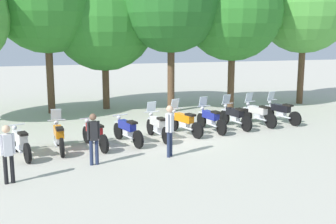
# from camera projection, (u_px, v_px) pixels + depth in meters

# --- Properties ---
(ground_plane) EXTENTS (80.00, 80.00, 0.00)m
(ground_plane) POSITION_uv_depth(u_px,v_px,m) (172.00, 137.00, 16.35)
(ground_plane) COLOR #BCB7A8
(motorcycle_0) EXTENTS (0.83, 2.13, 0.99)m
(motorcycle_0) POSITION_uv_depth(u_px,v_px,m) (20.00, 142.00, 13.61)
(motorcycle_0) COLOR black
(motorcycle_0) RESTS_ON ground_plane
(motorcycle_1) EXTENTS (0.62, 2.19, 1.37)m
(motorcycle_1) POSITION_uv_depth(u_px,v_px,m) (59.00, 136.00, 14.33)
(motorcycle_1) COLOR black
(motorcycle_1) RESTS_ON ground_plane
(motorcycle_2) EXTENTS (0.80, 2.14, 0.99)m
(motorcycle_2) POSITION_uv_depth(u_px,v_px,m) (94.00, 134.00, 14.72)
(motorcycle_2) COLOR black
(motorcycle_2) RESTS_ON ground_plane
(motorcycle_3) EXTENTS (0.83, 2.13, 0.99)m
(motorcycle_3) POSITION_uv_depth(u_px,v_px,m) (127.00, 130.00, 15.30)
(motorcycle_3) COLOR black
(motorcycle_3) RESTS_ON ground_plane
(motorcycle_4) EXTENTS (0.62, 2.18, 1.37)m
(motorcycle_4) POSITION_uv_depth(u_px,v_px,m) (158.00, 126.00, 15.92)
(motorcycle_4) COLOR black
(motorcycle_4) RESTS_ON ground_plane
(motorcycle_5) EXTENTS (0.90, 2.10, 1.37)m
(motorcycle_5) POSITION_uv_depth(u_px,v_px,m) (184.00, 122.00, 16.66)
(motorcycle_5) COLOR black
(motorcycle_5) RESTS_ON ground_plane
(motorcycle_6) EXTENTS (0.63, 2.18, 1.37)m
(motorcycle_6) POSITION_uv_depth(u_px,v_px,m) (211.00, 119.00, 17.23)
(motorcycle_6) COLOR black
(motorcycle_6) RESTS_ON ground_plane
(motorcycle_7) EXTENTS (0.68, 2.17, 1.37)m
(motorcycle_7) POSITION_uv_depth(u_px,v_px,m) (235.00, 116.00, 17.85)
(motorcycle_7) COLOR black
(motorcycle_7) RESTS_ON ground_plane
(motorcycle_8) EXTENTS (0.75, 2.15, 1.37)m
(motorcycle_8) POSITION_uv_depth(u_px,v_px,m) (258.00, 113.00, 18.39)
(motorcycle_8) COLOR black
(motorcycle_8) RESTS_ON ground_plane
(motorcycle_9) EXTENTS (0.83, 2.13, 1.37)m
(motorcycle_9) POSITION_uv_depth(u_px,v_px,m) (281.00, 111.00, 18.86)
(motorcycle_9) COLOR black
(motorcycle_9) RESTS_ON ground_plane
(person_0) EXTENTS (0.41, 0.23, 1.61)m
(person_0) POSITION_uv_depth(u_px,v_px,m) (94.00, 135.00, 12.70)
(person_0) COLOR #232D4C
(person_0) RESTS_ON ground_plane
(person_1) EXTENTS (0.41, 0.26, 1.61)m
(person_1) POSITION_uv_depth(u_px,v_px,m) (8.00, 150.00, 11.10)
(person_1) COLOR black
(person_1) RESTS_ON ground_plane
(person_2) EXTENTS (0.32, 0.35, 1.71)m
(person_2) POSITION_uv_depth(u_px,v_px,m) (170.00, 127.00, 13.55)
(person_2) COLOR #232D4C
(person_2) RESTS_ON ground_plane
(tree_2) EXTENTS (5.44, 5.44, 7.48)m
(tree_2) POSITION_uv_depth(u_px,v_px,m) (104.00, 18.00, 21.61)
(tree_2) COLOR brown
(tree_2) RESTS_ON ground_plane
(tree_3) EXTENTS (5.18, 5.18, 8.19)m
(tree_3) POSITION_uv_depth(u_px,v_px,m) (171.00, 1.00, 20.65)
(tree_3) COLOR brown
(tree_3) RESTS_ON ground_plane
(tree_4) EXTENTS (5.15, 5.15, 7.70)m
(tree_4) POSITION_uv_depth(u_px,v_px,m) (233.00, 11.00, 21.67)
(tree_4) COLOR brown
(tree_4) RESTS_ON ground_plane
(tree_5) EXTENTS (5.30, 5.30, 8.18)m
(tree_5) POSITION_uv_depth(u_px,v_px,m) (305.00, 5.00, 23.18)
(tree_5) COLOR brown
(tree_5) RESTS_ON ground_plane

